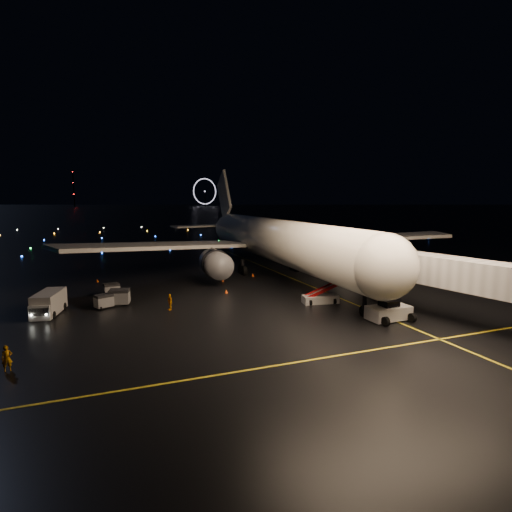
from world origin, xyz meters
The scene contains 19 objects.
ground centered at (0.00, 300.00, 0.00)m, with size 2000.00×2000.00×0.00m, color black.
lane_centre centered at (12.00, 15.00, 0.01)m, with size 0.25×80.00×0.02m, color gold.
lane_cross centered at (-5.00, -10.00, 0.01)m, with size 60.00×0.25×0.02m, color gold.
airliner centered at (10.67, 27.28, 9.51)m, with size 67.13×63.77×19.02m, color white, non-canonical shape.
pushback_tug centered at (11.58, -3.67, 1.04)m, with size 4.37×2.29×2.08m, color silver.
belt_loader centered at (8.51, 4.79, 1.50)m, with size 6.19×1.69×3.00m, color silver, non-canonical shape.
service_truck centered at (-21.13, 11.21, 1.23)m, with size 2.11×6.69×2.47m, color silver.
crew_a centered at (-22.23, -3.90, 0.95)m, with size 0.69×0.45×1.90m, color orange.
crew_c centered at (-8.76, 8.14, 0.93)m, with size 1.09×0.45×1.86m, color orange.
safety_cone_0 centered at (-0.52, 13.68, 0.25)m, with size 0.44×0.44×0.50m, color #FE5710.
safety_cone_1 centered at (6.85, 23.31, 0.27)m, with size 0.47×0.47×0.54m, color #FE5710.
safety_cone_2 centered at (1.22, 21.31, 0.25)m, with size 0.44×0.44×0.50m, color #FE5710.
safety_cone_3 centered at (-16.48, 27.45, 0.24)m, with size 0.42×0.42×0.47m, color #FE5710.
ferris_wheel centered at (170.00, 720.00, 26.00)m, with size 50.00×4.00×52.00m, color black, non-canonical shape.
radio_mast centered at (-60.00, 740.00, 32.00)m, with size 1.80×1.80×64.00m, color black.
taxiway_lights centered at (0.00, 106.00, 0.18)m, with size 164.00×92.00×0.36m, color black, non-canonical shape.
baggage_cart_0 centered at (-14.68, 17.51, 0.80)m, with size 1.89×1.32×1.60m, color gray.
baggage_cart_1 centered at (-13.92, 12.37, 0.94)m, with size 2.22×1.55×1.88m, color gray.
baggage_cart_2 centered at (-15.65, 11.61, 0.79)m, with size 1.87×1.31×1.59m, color gray.
Camera 1 is at (-15.31, -35.80, 12.24)m, focal length 28.00 mm.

